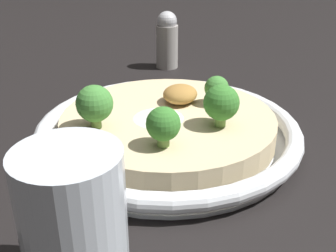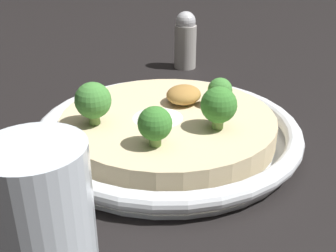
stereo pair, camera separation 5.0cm
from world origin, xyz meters
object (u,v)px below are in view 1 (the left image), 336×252
at_px(broccoli_back, 221,103).
at_px(broccoli_back_right, 163,125).
at_px(broccoli_front_right, 95,104).
at_px(pepper_shaker, 167,40).
at_px(broccoli_left, 217,89).
at_px(drinking_glass, 74,224).
at_px(risotto_bowl, 168,130).

xyz_separation_m(broccoli_back, broccoli_back_right, (0.07, -0.04, -0.00)).
distance_m(broccoli_front_right, pepper_shaker, 0.34).
height_order(broccoli_left, drinking_glass, drinking_glass).
distance_m(risotto_bowl, broccoli_front_right, 0.10).
bearing_deg(pepper_shaker, broccoli_left, 34.21).
distance_m(risotto_bowl, broccoli_back, 0.08).
relative_size(risotto_bowl, broccoli_back, 6.61).
distance_m(broccoli_back_right, broccoli_front_right, 0.09).
relative_size(broccoli_back_right, broccoli_front_right, 0.86).
bearing_deg(broccoli_back_right, broccoli_back, 147.71).
relative_size(broccoli_back, pepper_shaker, 0.47).
distance_m(broccoli_back, drinking_glass, 0.23).
bearing_deg(broccoli_front_right, broccoli_back, 112.83).
bearing_deg(broccoli_front_right, pepper_shaker, -172.19).
height_order(risotto_bowl, broccoli_left, broccoli_left).
bearing_deg(risotto_bowl, broccoli_back_right, 17.49).
bearing_deg(broccoli_back, broccoli_back_right, -32.29).
height_order(broccoli_back, pepper_shaker, pepper_shaker).
bearing_deg(broccoli_back_right, drinking_glass, -1.29).
bearing_deg(drinking_glass, broccoli_left, 175.03).
bearing_deg(broccoli_back, broccoli_front_right, -67.17).
height_order(broccoli_back, broccoli_back_right, broccoli_back).
distance_m(broccoli_front_right, broccoli_left, 0.15).
bearing_deg(drinking_glass, pepper_shaker, -165.87).
bearing_deg(drinking_glass, broccoli_back_right, 178.71).
relative_size(risotto_bowl, broccoli_front_right, 6.45).
height_order(broccoli_left, pepper_shaker, pepper_shaker).
relative_size(broccoli_front_right, drinking_glass, 0.44).
height_order(risotto_bowl, broccoli_front_right, broccoli_front_right).
relative_size(risotto_bowl, broccoli_left, 8.71).
bearing_deg(pepper_shaker, drinking_glass, 14.13).
relative_size(broccoli_back, broccoli_left, 1.32).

